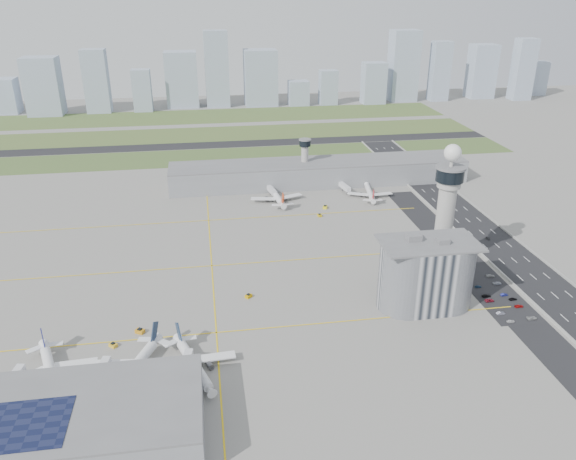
{
  "coord_description": "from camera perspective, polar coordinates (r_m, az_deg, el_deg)",
  "views": [
    {
      "loc": [
        -40.83,
        -225.75,
        131.92
      ],
      "look_at": [
        0.0,
        35.0,
        15.0
      ],
      "focal_mm": 35.0,
      "sensor_mm": 36.0,
      "label": 1
    }
  ],
  "objects": [
    {
      "name": "car_lot_9",
      "position": [
        277.34,
        21.11,
        -6.15
      ],
      "size": [
        3.66,
        1.69,
        1.16
      ],
      "primitive_type": "imported",
      "rotation": [
        0.0,
        0.0,
        1.7
      ],
      "color": "navy",
      "rests_on": "ground"
    },
    {
      "name": "airplane_far_b",
      "position": [
        379.57,
        8.32,
        4.1
      ],
      "size": [
        35.57,
        40.02,
        10.0
      ],
      "primitive_type": null,
      "rotation": [
        0.0,
        0.0,
        1.41
      ],
      "color": "white",
      "rests_on": "ground"
    },
    {
      "name": "highway",
      "position": [
        304.36,
        23.08,
        -3.86
      ],
      "size": [
        28.0,
        500.0,
        0.1
      ],
      "primitive_type": "cube",
      "color": "black",
      "rests_on": "ground"
    },
    {
      "name": "car_lot_8",
      "position": [
        275.22,
        21.88,
        -6.51
      ],
      "size": [
        3.82,
        1.84,
        1.26
      ],
      "primitive_type": "imported",
      "rotation": [
        0.0,
        0.0,
        1.67
      ],
      "color": "black",
      "rests_on": "ground"
    },
    {
      "name": "tug_0",
      "position": [
        236.14,
        -17.35,
        -11.06
      ],
      "size": [
        3.71,
        3.63,
        1.79
      ],
      "primitive_type": null,
      "rotation": [
        0.0,
        0.0,
        0.85
      ],
      "color": "yellow",
      "rests_on": "ground"
    },
    {
      "name": "landside_road",
      "position": [
        284.7,
        19.77,
        -5.25
      ],
      "size": [
        18.0,
        260.0,
        0.08
      ],
      "primitive_type": "cube",
      "color": "black",
      "rests_on": "ground"
    },
    {
      "name": "skyline_bldg_8",
      "position": [
        663.82,
        -7.25,
        15.9
      ],
      "size": [
        26.33,
        21.06,
        83.39
      ],
      "primitive_type": "cube",
      "color": "#9EADC1",
      "rests_on": "ground"
    },
    {
      "name": "skyline_bldg_5",
      "position": [
        661.96,
        -18.89,
        14.11
      ],
      "size": [
        25.49,
        20.39,
        66.89
      ],
      "primitive_type": "cube",
      "color": "#9EADC1",
      "rests_on": "ground"
    },
    {
      "name": "car_lot_3",
      "position": [
        273.53,
        19.51,
        -6.31
      ],
      "size": [
        4.35,
        1.95,
        1.24
      ],
      "primitive_type": "imported",
      "rotation": [
        0.0,
        0.0,
        1.62
      ],
      "color": "black",
      "rests_on": "ground"
    },
    {
      "name": "taxiway_line_h_2",
      "position": [
        342.19,
        -8.07,
        0.97
      ],
      "size": [
        260.0,
        0.6,
        0.01
      ],
      "primitive_type": "cube",
      "color": "yellow",
      "rests_on": "ground"
    },
    {
      "name": "skyline_bldg_4",
      "position": [
        669.28,
        -23.6,
        13.23
      ],
      "size": [
        35.81,
        28.65,
        60.36
      ],
      "primitive_type": "cube",
      "color": "#9EADC1",
      "rests_on": "ground"
    },
    {
      "name": "tug_4",
      "position": [
        344.9,
        3.22,
        1.52
      ],
      "size": [
        2.61,
        3.36,
        1.76
      ],
      "primitive_type": null,
      "rotation": [
        0.0,
        0.0,
        -2.95
      ],
      "color": "gold",
      "rests_on": "ground"
    },
    {
      "name": "car_lot_1",
      "position": [
        262.22,
        20.79,
        -7.9
      ],
      "size": [
        3.89,
        1.63,
        1.25
      ],
      "primitive_type": "imported",
      "rotation": [
        0.0,
        0.0,
        1.65
      ],
      "color": "gray",
      "rests_on": "ground"
    },
    {
      "name": "tug_3",
      "position": [
        258.18,
        -4.03,
        -6.67
      ],
      "size": [
        3.67,
        3.6,
        1.77
      ],
      "primitive_type": null,
      "rotation": [
        0.0,
        0.0,
        -0.83
      ],
      "color": "#D19904",
      "rests_on": "ground"
    },
    {
      "name": "grass_strip_0",
      "position": [
        470.1,
        -6.05,
        7.47
      ],
      "size": [
        480.0,
        50.0,
        0.08
      ],
      "primitive_type": "cube",
      "color": "#42592A",
      "rests_on": "ground"
    },
    {
      "name": "tug_1",
      "position": [
        227.18,
        -19.9,
        -12.96
      ],
      "size": [
        2.77,
        3.72,
        2.01
      ],
      "primitive_type": null,
      "rotation": [
        0.0,
        0.0,
        -0.12
      ],
      "color": "yellow",
      "rests_on": "ground"
    },
    {
      "name": "skyline_bldg_11",
      "position": [
        675.42,
        4.11,
        14.25
      ],
      "size": [
        20.22,
        16.18,
        38.97
      ],
      "primitive_type": "cube",
      "color": "#9EADC1",
      "rests_on": "ground"
    },
    {
      "name": "ground",
      "position": [
        264.63,
        1.18,
        -6.01
      ],
      "size": [
        1000.0,
        1000.0,
        0.0
      ],
      "primitive_type": "plane",
      "color": "gray"
    },
    {
      "name": "car_lot_2",
      "position": [
        270.32,
        19.8,
        -6.75
      ],
      "size": [
        4.26,
        2.06,
        1.17
      ],
      "primitive_type": "imported",
      "rotation": [
        0.0,
        0.0,
        1.6
      ],
      "color": "maroon",
      "rests_on": "ground"
    },
    {
      "name": "car_hw_1",
      "position": [
        333.5,
        19.64,
        -0.78
      ],
      "size": [
        1.72,
        3.6,
        1.14
      ],
      "primitive_type": "imported",
      "rotation": [
        0.0,
        0.0,
        -0.15
      ],
      "color": "black",
      "rests_on": "ground"
    },
    {
      "name": "car_lot_6",
      "position": [
        263.72,
        23.53,
        -8.19
      ],
      "size": [
        4.43,
        2.06,
        1.23
      ],
      "primitive_type": "imported",
      "rotation": [
        0.0,
        0.0,
        1.56
      ],
      "color": "#9D9D9D",
      "rests_on": "ground"
    },
    {
      "name": "grass_strip_2",
      "position": [
        620.29,
        -6.91,
        11.45
      ],
      "size": [
        480.0,
        70.0,
        0.08
      ],
      "primitive_type": "cube",
      "color": "#536C33",
      "rests_on": "ground"
    },
    {
      "name": "tug_2",
      "position": [
        241.39,
        -14.81,
        -9.85
      ],
      "size": [
        4.26,
        3.89,
        2.05
      ],
      "primitive_type": null,
      "rotation": [
        0.0,
        0.0,
        -2.11
      ],
      "color": "orange",
      "rests_on": "ground"
    },
    {
      "name": "airplane_near_b",
      "position": [
        215.9,
        -15.5,
        -12.9
      ],
      "size": [
        47.7,
        50.94,
        11.39
      ],
      "primitive_type": null,
      "rotation": [
        0.0,
        0.0,
        -1.97
      ],
      "color": "white",
      "rests_on": "ground"
    },
    {
      "name": "taxiway_line_h_1",
      "position": [
        287.76,
        -7.75,
        -3.63
      ],
      "size": [
        260.0,
        0.6,
        0.01
      ],
      "primitive_type": "cube",
      "color": "yellow",
      "rests_on": "ground"
    },
    {
      "name": "car_lot_4",
      "position": [
        280.28,
        18.74,
        -5.45
      ],
      "size": [
        3.21,
        1.32,
        1.09
      ],
      "primitive_type": "imported",
      "rotation": [
        0.0,
        0.0,
        1.58
      ],
      "color": "navy",
      "rests_on": "ground"
    },
    {
      "name": "taxiway_line_v",
      "position": [
        287.76,
        -7.75,
        -3.63
      ],
      "size": [
        0.6,
        260.0,
        0.01
      ],
      "primitive_type": "cube",
      "color": "yellow",
      "rests_on": "ground"
    },
    {
      "name": "airplane_far_a",
      "position": [
        368.43,
        -1.2,
        3.86
      ],
      "size": [
        38.46,
        43.97,
        11.43
      ],
      "primitive_type": null,
      "rotation": [
        0.0,
        0.0,
        1.67
      ],
      "color": "white",
      "rests_on": "ground"
    },
    {
      "name": "skyline_bldg_16",
      "position": [
        755.17,
        22.76,
        14.81
      ],
      "size": [
        23.04,
        18.43,
        71.56
      ],
      "primitive_type": "cube",
      "color": "#9EADC1",
      "rests_on": "ground"
    },
    {
      "name": "parking_lot",
      "position": [
        274.77,
        20.53,
        -6.47
      ],
      "size": [
        20.0,
        44.0,
        0.1
      ],
      "primitive_type": "cube",
      "color": "black",
      "rests_on": "ground"
    },
    {
      "name": "skyline_bldg_14",
      "position": [
        718.57,
        15.16,
        15.3
      ],
      "size": [
        21.59,
        17.28,
        68.75
      ],
      "primitive_type": "cube",
      "color": "#9EADC1",
      "rests_on": "ground"
    },
    {
      "name": "skyline_bldg_15",
      "position": [
        751.96,
        19.06,
        14.99
      ],
      "size": [
        30.25,
        24.2,
        63.4
      ],
      "primitive_type": "cube",
      "color": "#9EADC1",
      "rests_on": "ground"
    },
    {
      "name": "grass_strip_1",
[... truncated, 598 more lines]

